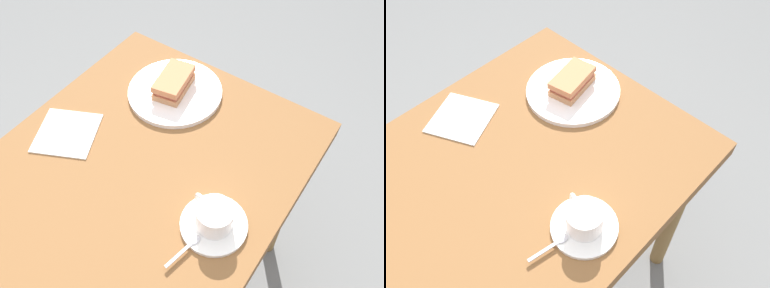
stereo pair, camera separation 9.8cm
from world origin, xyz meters
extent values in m
cube|color=brown|center=(0.00, 0.00, 0.71)|extent=(1.31, 0.71, 0.05)
cylinder|color=brown|center=(0.59, -0.29, 0.34)|extent=(0.05, 0.05, 0.69)
cylinder|color=brown|center=(0.59, 0.29, 0.34)|extent=(0.05, 0.05, 0.69)
cylinder|color=white|center=(0.50, 0.08, 0.74)|extent=(0.26, 0.26, 0.01)
cube|color=#C07E51|center=(0.50, 0.08, 0.76)|extent=(0.14, 0.10, 0.02)
cube|color=#B25142|center=(0.50, 0.08, 0.77)|extent=(0.13, 0.09, 0.01)
cube|color=#C7784C|center=(0.50, 0.08, 0.79)|extent=(0.14, 0.10, 0.02)
cylinder|color=white|center=(0.21, -0.23, 0.74)|extent=(0.15, 0.15, 0.01)
cylinder|color=white|center=(0.21, -0.23, 0.78)|extent=(0.08, 0.08, 0.06)
cylinder|color=tan|center=(0.21, -0.23, 0.80)|extent=(0.07, 0.07, 0.01)
torus|color=white|center=(0.23, -0.19, 0.78)|extent=(0.02, 0.04, 0.04)
cube|color=silver|center=(0.11, -0.21, 0.75)|extent=(0.08, 0.02, 0.00)
ellipsoid|color=silver|center=(0.16, -0.22, 0.75)|extent=(0.03, 0.02, 0.01)
cube|color=white|center=(0.22, 0.22, 0.74)|extent=(0.20, 0.20, 0.00)
camera|label=1|loc=(-0.14, -0.42, 1.54)|focal=37.58mm
camera|label=2|loc=(-0.08, -0.50, 1.54)|focal=37.58mm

